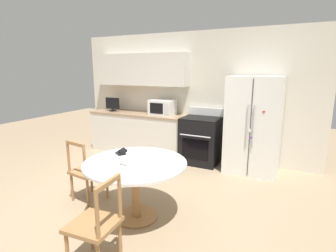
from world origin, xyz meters
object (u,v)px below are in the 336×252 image
at_px(microwave, 162,107).
at_px(dining_chair_left, 87,171).
at_px(candle_glass, 145,164).
at_px(wallet, 122,152).
at_px(oven_range, 201,140).
at_px(refrigerator, 253,125).
at_px(countertop_tv, 113,104).
at_px(dining_chair_near, 96,225).

relative_size(microwave, dining_chair_left, 0.58).
bearing_deg(candle_glass, wallet, 153.31).
relative_size(oven_range, microwave, 2.06).
relative_size(refrigerator, microwave, 3.32).
bearing_deg(microwave, refrigerator, -2.65).
distance_m(oven_range, candle_glass, 2.40).
xyz_separation_m(microwave, candle_glass, (1.04, -2.44, -0.27)).
height_order(countertop_tv, candle_glass, countertop_tv).
relative_size(refrigerator, countertop_tv, 4.95).
height_order(countertop_tv, dining_chair_near, countertop_tv).
relative_size(oven_range, dining_chair_near, 1.20).
distance_m(microwave, dining_chair_near, 3.42).
bearing_deg(dining_chair_left, microwave, 97.57).
bearing_deg(dining_chair_near, dining_chair_left, 42.20).
distance_m(countertop_tv, dining_chair_left, 2.59).
xyz_separation_m(dining_chair_left, dining_chair_near, (1.00, -0.95, 0.00)).
relative_size(oven_range, candle_glass, 12.01).
distance_m(refrigerator, oven_range, 1.07).
bearing_deg(oven_range, dining_chair_near, -88.56).
relative_size(oven_range, dining_chair_left, 1.20).
bearing_deg(dining_chair_left, dining_chair_near, -35.48).
bearing_deg(microwave, dining_chair_left, -90.56).
bearing_deg(dining_chair_near, candle_glass, -8.74).
bearing_deg(dining_chair_near, refrigerator, -20.36).
height_order(microwave, dining_chair_near, microwave).
xyz_separation_m(oven_range, dining_chair_near, (0.08, -3.16, -0.03)).
xyz_separation_m(refrigerator, oven_range, (-0.99, 0.02, -0.40)).
relative_size(countertop_tv, dining_chair_near, 0.39).
relative_size(candle_glass, wallet, 0.53).
relative_size(oven_range, wallet, 6.32).
xyz_separation_m(refrigerator, wallet, (-1.36, -2.09, -0.10)).
distance_m(oven_range, dining_chair_near, 3.16).
xyz_separation_m(refrigerator, dining_chair_left, (-1.91, -2.18, -0.43)).
distance_m(dining_chair_left, candle_glass, 1.13).
distance_m(oven_range, dining_chair_left, 2.39).
xyz_separation_m(countertop_tv, dining_chair_near, (2.23, -3.15, -0.63)).
height_order(refrigerator, oven_range, refrigerator).
bearing_deg(candle_glass, microwave, 113.06).
bearing_deg(dining_chair_near, wallet, 19.33).
height_order(oven_range, wallet, oven_range).
bearing_deg(dining_chair_left, oven_range, 75.52).
bearing_deg(refrigerator, dining_chair_left, -131.16).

